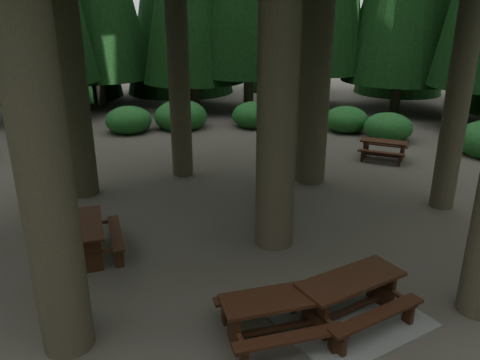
{
  "coord_description": "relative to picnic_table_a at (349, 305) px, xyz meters",
  "views": [
    {
      "loc": [
        -0.49,
        -9.12,
        4.92
      ],
      "look_at": [
        0.11,
        1.3,
        1.1
      ],
      "focal_mm": 35.0,
      "sensor_mm": 36.0,
      "label": 1
    }
  ],
  "objects": [
    {
      "name": "shrub_ring",
      "position": [
        -1.0,
        3.37,
        0.13
      ],
      "size": [
        23.86,
        24.64,
        1.49
      ],
      "color": "#1E5725",
      "rests_on": "ground"
    },
    {
      "name": "ground",
      "position": [
        -1.71,
        2.62,
        -0.27
      ],
      "size": [
        80.0,
        80.0,
        0.0
      ],
      "primitive_type": "plane",
      "color": "#4D463F",
      "rests_on": "ground"
    },
    {
      "name": "picnic_table_d",
      "position": [
        3.65,
        8.74,
        0.17
      ],
      "size": [
        1.95,
        1.82,
        0.67
      ],
      "rotation": [
        0.0,
        0.0,
        -0.49
      ],
      "color": "black",
      "rests_on": "ground"
    },
    {
      "name": "picnic_table_b",
      "position": [
        -4.9,
        2.45,
        0.23
      ],
      "size": [
        1.83,
        2.07,
        0.76
      ],
      "rotation": [
        0.0,
        0.0,
        1.84
      ],
      "color": "black",
      "rests_on": "ground"
    },
    {
      "name": "picnic_table_a",
      "position": [
        0.0,
        0.0,
        0.0
      ],
      "size": [
        2.98,
        2.81,
        0.8
      ],
      "rotation": [
        0.0,
        0.0,
        0.48
      ],
      "color": "gray",
      "rests_on": "ground"
    },
    {
      "name": "picnic_table_e",
      "position": [
        -1.28,
        -0.4,
        0.23
      ],
      "size": [
        2.0,
        1.75,
        0.75
      ],
      "rotation": [
        0.0,
        0.0,
        0.22
      ],
      "color": "black",
      "rests_on": "ground"
    }
  ]
}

